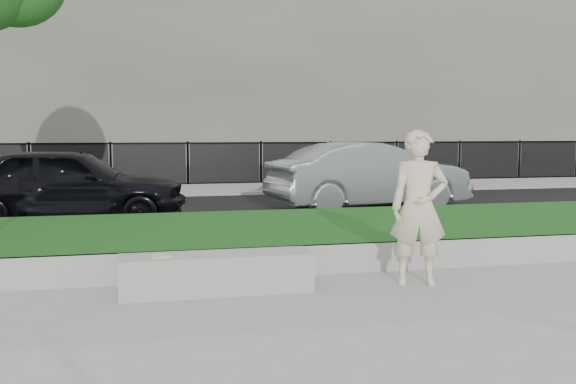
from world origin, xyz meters
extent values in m
plane|color=gray|center=(0.00, 0.00, 0.00)|extent=(90.00, 90.00, 0.00)
cube|color=black|center=(0.00, 3.00, 0.20)|extent=(34.00, 4.00, 0.40)
cube|color=gray|center=(0.00, 1.04, 0.20)|extent=(34.00, 0.08, 0.40)
cube|color=black|center=(0.00, 8.50, 0.02)|extent=(34.00, 7.00, 0.04)
cube|color=gray|center=(0.00, 13.00, 0.06)|extent=(34.00, 3.00, 0.12)
cube|color=slate|center=(0.00, 12.00, 0.24)|extent=(32.00, 0.30, 0.24)
cube|color=black|center=(0.00, 12.00, 0.87)|extent=(32.00, 0.04, 1.50)
cube|color=black|center=(0.00, 12.00, 1.57)|extent=(32.00, 0.05, 0.05)
cube|color=black|center=(0.00, 12.00, 0.37)|extent=(32.00, 0.05, 0.05)
cube|color=#5C5850|center=(0.00, 20.00, 5.00)|extent=(34.00, 10.00, 10.00)
cube|color=gray|center=(-1.14, 0.40, 0.23)|extent=(2.27, 0.57, 0.46)
imported|color=beige|center=(1.38, 0.25, 0.97)|extent=(0.81, 0.65, 1.94)
cube|color=beige|center=(-1.79, 0.33, 0.48)|extent=(0.24, 0.19, 0.03)
imported|color=black|center=(-3.40, 6.50, 0.83)|extent=(4.85, 2.42, 1.59)
imported|color=gray|center=(3.42, 7.51, 0.85)|extent=(5.11, 2.49, 1.61)
camera|label=1|loc=(-2.02, -7.12, 1.92)|focal=40.00mm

